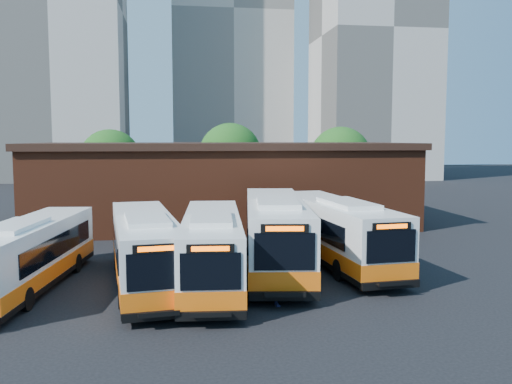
{
  "coord_description": "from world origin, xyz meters",
  "views": [
    {
      "loc": [
        -3.72,
        -22.48,
        6.71
      ],
      "look_at": [
        0.49,
        5.73,
        3.9
      ],
      "focal_mm": 38.0,
      "sensor_mm": 36.0,
      "label": 1
    }
  ],
  "objects": [
    {
      "name": "bus_east",
      "position": [
        4.81,
        5.39,
        1.62
      ],
      "size": [
        3.78,
        13.23,
        3.56
      ],
      "rotation": [
        0.0,
        0.0,
        0.09
      ],
      "color": "white",
      "rests_on": "ground"
    },
    {
      "name": "bus_west",
      "position": [
        -5.17,
        2.51,
        1.54
      ],
      "size": [
        4.1,
        12.63,
        3.39
      ],
      "rotation": [
        0.0,
        0.0,
        0.13
      ],
      "color": "white",
      "rests_on": "ground"
    },
    {
      "name": "bus_farwest",
      "position": [
        -10.21,
        2.51,
        1.45
      ],
      "size": [
        3.91,
        11.88,
        3.19
      ],
      "rotation": [
        0.0,
        0.0,
        -0.13
      ],
      "color": "white",
      "rests_on": "ground"
    },
    {
      "name": "bus_midwest",
      "position": [
        -2.09,
        2.24,
        1.54
      ],
      "size": [
        3.49,
        12.6,
        3.39
      ],
      "rotation": [
        0.0,
        0.0,
        -0.08
      ],
      "color": "white",
      "rests_on": "ground"
    },
    {
      "name": "tower_left",
      "position": [
        -22.0,
        72.0,
        27.84
      ],
      "size": [
        20.0,
        18.0,
        56.2
      ],
      "color": "beige",
      "rests_on": "ground"
    },
    {
      "name": "tree_west",
      "position": [
        -10.0,
        32.0,
        4.64
      ],
      "size": [
        6.0,
        6.0,
        7.65
      ],
      "color": "#382314",
      "rests_on": "ground"
    },
    {
      "name": "tower_center",
      "position": [
        7.0,
        86.0,
        30.34
      ],
      "size": [
        22.0,
        20.0,
        61.2
      ],
      "color": "#B4AFA4",
      "rests_on": "ground"
    },
    {
      "name": "tree_east",
      "position": [
        13.0,
        31.0,
        4.83
      ],
      "size": [
        6.24,
        6.24,
        7.96
      ],
      "color": "#382314",
      "rests_on": "ground"
    },
    {
      "name": "transit_worker",
      "position": [
        0.27,
        -1.52,
        0.9
      ],
      "size": [
        0.5,
        0.7,
        1.8
      ],
      "primitive_type": "imported",
      "rotation": [
        0.0,
        0.0,
        1.67
      ],
      "color": "black",
      "rests_on": "ground"
    },
    {
      "name": "tree_mid",
      "position": [
        2.0,
        34.0,
        5.08
      ],
      "size": [
        6.56,
        6.56,
        8.36
      ],
      "color": "#382314",
      "rests_on": "ground"
    },
    {
      "name": "ground",
      "position": [
        0.0,
        0.0,
        0.0
      ],
      "size": [
        220.0,
        220.0,
        0.0
      ],
      "primitive_type": "plane",
      "color": "black"
    },
    {
      "name": "depot_building",
      "position": [
        0.0,
        20.0,
        3.26
      ],
      "size": [
        28.6,
        12.6,
        6.4
      ],
      "color": "#602A17",
      "rests_on": "ground"
    },
    {
      "name": "bus_mideast",
      "position": [
        1.36,
        4.73,
        1.72
      ],
      "size": [
        4.59,
        14.13,
        3.79
      ],
      "rotation": [
        0.0,
        0.0,
        -0.13
      ],
      "color": "white",
      "rests_on": "ground"
    },
    {
      "name": "tower_right",
      "position": [
        30.0,
        68.0,
        24.34
      ],
      "size": [
        18.0,
        18.0,
        49.2
      ],
      "color": "beige",
      "rests_on": "ground"
    }
  ]
}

